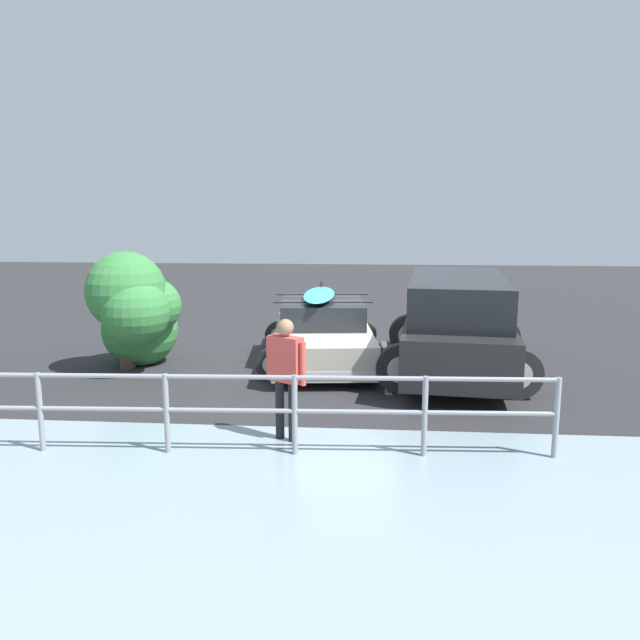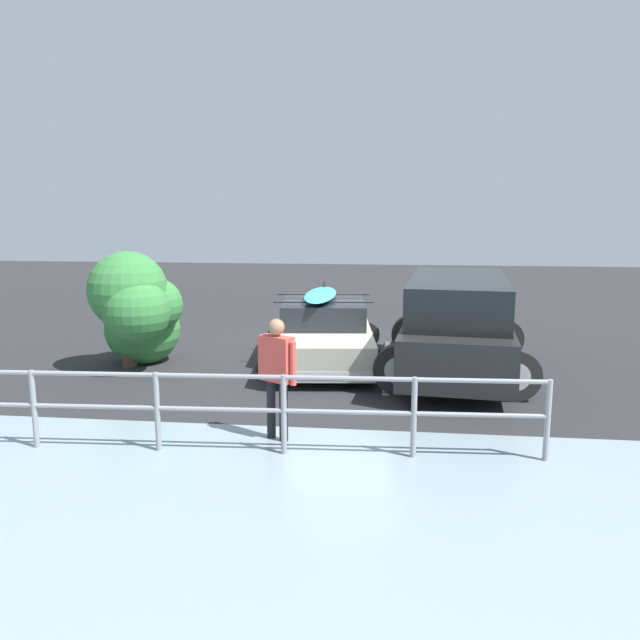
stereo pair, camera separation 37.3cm
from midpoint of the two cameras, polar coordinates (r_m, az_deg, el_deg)
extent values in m
cube|color=#28282B|center=(12.38, 0.48, -3.85)|extent=(44.00, 44.00, 0.02)
cube|color=silver|center=(12.27, 5.18, -3.96)|extent=(0.12, 4.20, 0.00)
cube|color=#B7B29E|center=(12.22, -0.64, -1.81)|extent=(2.21, 4.31, 0.58)
cube|color=#23262B|center=(12.29, -0.66, 0.74)|extent=(1.78, 2.14, 0.47)
cube|color=silver|center=(10.29, -0.52, -5.08)|extent=(1.83, 0.29, 0.14)
cube|color=silver|center=(14.25, -0.73, -0.79)|extent=(1.83, 0.29, 0.14)
cylinder|color=black|center=(11.05, 4.19, -3.97)|extent=(0.58, 0.18, 0.58)
cylinder|color=#B7B7BC|center=(11.05, 4.19, -3.97)|extent=(0.32, 0.19, 0.32)
cylinder|color=black|center=(11.03, -5.35, -4.01)|extent=(0.58, 0.18, 0.58)
cylinder|color=#B7B7BC|center=(11.03, -5.35, -4.01)|extent=(0.32, 0.19, 0.32)
cylinder|color=black|center=(13.55, 3.18, -1.32)|extent=(0.58, 0.18, 0.58)
cylinder|color=#B7B7BC|center=(13.55, 3.18, -1.32)|extent=(0.32, 0.19, 0.32)
cylinder|color=black|center=(13.53, -4.58, -1.36)|extent=(0.58, 0.18, 0.58)
cylinder|color=#B7B7BC|center=(13.53, -4.58, -1.36)|extent=(0.32, 0.19, 0.32)
cylinder|color=black|center=(11.70, -0.63, 1.63)|extent=(1.88, 0.22, 0.03)
cylinder|color=black|center=(12.79, -0.69, 2.35)|extent=(1.88, 0.22, 0.03)
ellipsoid|color=#33B7D6|center=(12.32, -0.95, 2.34)|extent=(0.66, 2.42, 0.09)
cone|color=black|center=(13.26, -0.65, 3.39)|extent=(0.10, 0.10, 0.14)
cube|color=black|center=(11.60, 11.42, -1.57)|extent=(2.27, 4.94, 0.80)
cube|color=black|center=(11.47, 11.55, 2.13)|extent=(2.02, 3.88, 0.71)
cylinder|color=black|center=(14.03, 11.31, 0.86)|extent=(0.75, 0.25, 0.73)
cylinder|color=black|center=(10.32, 16.55, -4.73)|extent=(0.82, 0.22, 0.82)
cylinder|color=#B7B7BC|center=(10.32, 16.55, -4.73)|extent=(0.45, 0.23, 0.45)
cylinder|color=black|center=(10.28, 6.36, -4.42)|extent=(0.82, 0.22, 0.82)
cylinder|color=#B7B7BC|center=(10.28, 6.36, -4.42)|extent=(0.45, 0.23, 0.45)
cylinder|color=black|center=(13.10, 15.30, -1.55)|extent=(0.82, 0.22, 0.82)
cylinder|color=#B7B7BC|center=(13.10, 15.30, -1.55)|extent=(0.45, 0.23, 0.45)
cylinder|color=black|center=(13.07, 7.30, -1.30)|extent=(0.82, 0.22, 0.82)
cylinder|color=#B7B7BC|center=(13.07, 7.30, -1.30)|extent=(0.45, 0.23, 0.45)
cylinder|color=black|center=(8.15, -3.83, -8.40)|extent=(0.11, 0.11, 0.79)
cylinder|color=black|center=(8.27, -4.99, -8.12)|extent=(0.11, 0.11, 0.79)
cube|color=#DB4C42|center=(8.02, -4.48, -3.58)|extent=(0.49, 0.39, 0.59)
sphere|color=#9E7556|center=(7.93, -4.52, -0.68)|extent=(0.21, 0.21, 0.21)
cylinder|color=#DB4C42|center=(7.86, -2.95, -4.03)|extent=(0.08, 0.08, 0.56)
cylinder|color=#DB4C42|center=(8.20, -5.95, -3.48)|extent=(0.08, 0.08, 0.56)
cylinder|color=gray|center=(8.03, 19.55, -8.45)|extent=(0.07, 0.07, 1.00)
cylinder|color=gray|center=(7.71, 8.16, -8.73)|extent=(0.07, 0.07, 1.00)
cylinder|color=gray|center=(7.70, -3.73, -8.67)|extent=(0.07, 0.07, 1.00)
cylinder|color=gray|center=(8.01, -15.16, -8.26)|extent=(0.07, 0.07, 1.00)
cylinder|color=gray|center=(8.60, -25.36, -7.63)|extent=(0.07, 0.07, 1.00)
cylinder|color=gray|center=(7.68, -9.67, -5.16)|extent=(7.89, 0.43, 0.06)
cylinder|color=gray|center=(7.80, -9.57, -8.16)|extent=(7.89, 0.43, 0.06)
cylinder|color=#4C3828|center=(12.42, -18.00, -3.12)|extent=(0.29, 0.29, 0.48)
sphere|color=#387F3D|center=(11.95, -18.17, 2.53)|extent=(1.45, 1.45, 1.45)
sphere|color=#387F3D|center=(12.07, -15.80, 1.27)|extent=(1.02, 1.02, 1.02)
sphere|color=#387F3D|center=(11.66, -17.41, 0.70)|extent=(1.22, 1.22, 1.22)
sphere|color=#387F3D|center=(12.66, -16.95, -0.79)|extent=(1.46, 1.46, 1.46)
camera|label=1|loc=(0.19, -90.93, -0.17)|focal=35.00mm
camera|label=2|loc=(0.19, 89.07, 0.17)|focal=35.00mm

